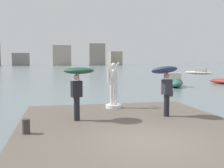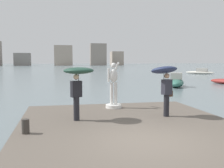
% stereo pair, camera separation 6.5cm
% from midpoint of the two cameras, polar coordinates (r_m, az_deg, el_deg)
% --- Properties ---
extents(ground_plane, '(400.00, 400.00, 0.00)m').
position_cam_midpoint_polar(ground_plane, '(46.97, -8.90, 1.81)').
color(ground_plane, slate).
extents(pier, '(7.70, 9.39, 0.40)m').
position_cam_midpoint_polar(pier, '(9.19, 4.07, -10.20)').
color(pier, '#60564C').
rests_on(pier, ground).
extents(statue_white_figure, '(0.75, 0.94, 2.16)m').
position_cam_midpoint_polar(statue_white_figure, '(12.35, 0.20, -1.47)').
color(statue_white_figure, white).
rests_on(statue_white_figure, pier).
extents(onlooker_left, '(1.42, 1.43, 1.99)m').
position_cam_midpoint_polar(onlooker_left, '(9.80, -7.51, 1.51)').
color(onlooker_left, black).
rests_on(onlooker_left, pier).
extents(onlooker_right, '(1.29, 1.31, 2.07)m').
position_cam_midpoint_polar(onlooker_right, '(10.58, 11.26, 1.52)').
color(onlooker_right, black).
rests_on(onlooker_right, pier).
extents(mooring_bollard, '(0.23, 0.23, 0.45)m').
position_cam_midpoint_polar(mooring_bollard, '(8.52, -18.34, -8.74)').
color(mooring_bollard, '#38332D').
rests_on(mooring_bollard, pier).
extents(boat_mid, '(3.20, 4.59, 1.42)m').
position_cam_midpoint_polar(boat_mid, '(27.29, 13.51, 0.49)').
color(boat_mid, '#336B5B').
rests_on(boat_mid, ground).
extents(boat_leftward, '(4.95, 4.59, 1.14)m').
position_cam_midpoint_polar(boat_leftward, '(54.81, 18.33, 2.51)').
color(boat_leftward, silver).
rests_on(boat_leftward, ground).
extents(boat_rightward, '(2.76, 3.85, 0.57)m').
position_cam_midpoint_polar(boat_rightward, '(32.52, 23.03, 0.55)').
color(boat_rightward, '#9E2D28').
rests_on(boat_rightward, ground).
extents(distant_skyline, '(72.29, 11.77, 12.83)m').
position_cam_midpoint_polar(distant_skyline, '(148.43, -11.23, 5.97)').
color(distant_skyline, gray).
rests_on(distant_skyline, ground).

